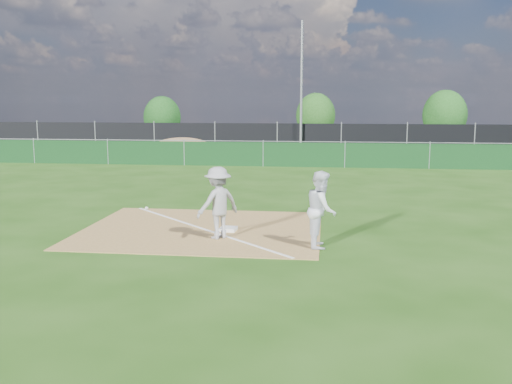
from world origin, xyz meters
The scene contains 17 objects.
ground centered at (0.00, 10.00, 0.00)m, with size 90.00×90.00×0.00m, color #20480F.
infield_dirt centered at (0.00, 1.00, 0.01)m, with size 6.00×5.00×0.02m, color olive.
foul_line centered at (0.00, 1.00, 0.03)m, with size 0.08×7.00×0.01m, color white.
green_fence centered at (0.00, 15.00, 0.60)m, with size 44.00×0.05×1.20m, color #0D3314.
dirt_mound centered at (-5.00, 18.50, 0.58)m, with size 3.38×2.60×1.17m, color olive.
black_fence centered at (0.00, 23.00, 0.90)m, with size 46.00×0.04×1.80m, color black.
parking_lot centered at (0.00, 28.00, 0.01)m, with size 46.00×9.00×0.01m, color black.
light_pole centered at (1.50, 22.70, 4.00)m, with size 0.16×0.16×8.00m, color slate.
first_base centered at (0.69, 0.88, 0.06)m, with size 0.41×0.41×0.09m, color white.
play_at_first centered at (0.59, 0.08, 0.87)m, with size 2.43×1.23×1.71m.
runner centered at (3.02, -0.36, 0.86)m, with size 0.84×0.65×1.73m, color white.
car_left centered at (-7.37, 27.69, 0.80)m, with size 1.86×4.63×1.58m, color #9D9FA4.
car_mid centered at (-2.85, 27.96, 0.71)m, with size 1.48×4.24×1.40m, color black.
car_right centered at (4.92, 26.52, 0.73)m, with size 2.03×4.99×1.45m, color black.
tree_left centered at (-10.26, 32.60, 1.83)m, with size 3.01×3.01×3.56m.
tree_mid centered at (2.15, 34.88, 1.97)m, with size 3.23×3.23×3.83m.
tree_right centered at (12.27, 33.63, 2.08)m, with size 3.41×3.41×4.04m.
Camera 1 is at (3.11, -12.93, 3.28)m, focal length 40.00 mm.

